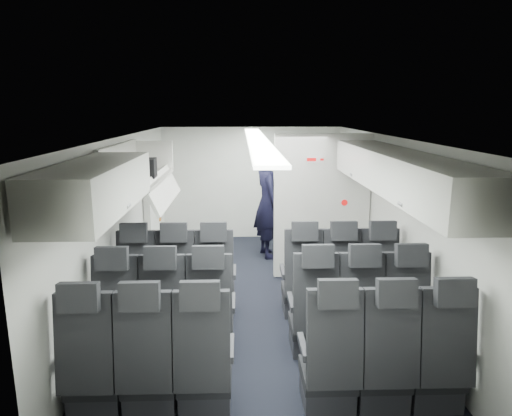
{
  "coord_description": "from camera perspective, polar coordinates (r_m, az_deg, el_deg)",
  "views": [
    {
      "loc": [
        -0.21,
        -5.72,
        2.49
      ],
      "look_at": [
        0.0,
        0.4,
        1.15
      ],
      "focal_mm": 32.0,
      "sensor_mm": 36.0,
      "label": 1
    }
  ],
  "objects": [
    {
      "name": "cabin_shell",
      "position": [
        5.89,
        0.13,
        -1.08
      ],
      "size": [
        3.41,
        6.01,
        2.16
      ],
      "color": "black",
      "rests_on": "ground"
    },
    {
      "name": "seat_row_front",
      "position": [
        5.6,
        0.33,
        -9.55
      ],
      "size": [
        3.33,
        0.56,
        1.24
      ],
      "color": "#26262A",
      "rests_on": "cabin_shell"
    },
    {
      "name": "seat_row_mid",
      "position": [
        4.78,
        0.77,
        -13.57
      ],
      "size": [
        3.33,
        0.56,
        1.24
      ],
      "color": "#26262A",
      "rests_on": "cabin_shell"
    },
    {
      "name": "seat_row_rear",
      "position": [
        3.99,
        1.42,
        -19.23
      ],
      "size": [
        3.33,
        0.56,
        1.24
      ],
      "color": "#26262A",
      "rests_on": "cabin_shell"
    },
    {
      "name": "overhead_bin_left_rear",
      "position": [
        3.96,
        -19.44,
        2.47
      ],
      "size": [
        0.53,
        1.8,
        0.4
      ],
      "color": "silver",
      "rests_on": "cabin_shell"
    },
    {
      "name": "overhead_bin_left_front_open",
      "position": [
        5.66,
        -14.56,
        4.3
      ],
      "size": [
        0.64,
        1.7,
        0.72
      ],
      "color": "#9E9E93",
      "rests_on": "cabin_shell"
    },
    {
      "name": "overhead_bin_right_rear",
      "position": [
        4.11,
        21.17,
        2.67
      ],
      "size": [
        0.53,
        1.8,
        0.4
      ],
      "color": "silver",
      "rests_on": "cabin_shell"
    },
    {
      "name": "overhead_bin_right_front",
      "position": [
        5.74,
        14.41,
        5.65
      ],
      "size": [
        0.53,
        1.7,
        0.4
      ],
      "color": "silver",
      "rests_on": "cabin_shell"
    },
    {
      "name": "bulkhead_partition",
      "position": [
        6.78,
        8.19,
        0.17
      ],
      "size": [
        1.4,
        0.15,
        2.13
      ],
      "color": "silver",
      "rests_on": "cabin_shell"
    },
    {
      "name": "galley_unit",
      "position": [
        8.66,
        5.77,
        2.03
      ],
      "size": [
        0.85,
        0.52,
        1.9
      ],
      "color": "#939399",
      "rests_on": "cabin_shell"
    },
    {
      "name": "boarding_door",
      "position": [
        7.57,
        -12.8,
        0.33
      ],
      "size": [
        0.12,
        1.27,
        1.86
      ],
      "color": "silver",
      "rests_on": "cabin_shell"
    },
    {
      "name": "flight_attendant",
      "position": [
        7.71,
        1.44,
        0.64
      ],
      "size": [
        0.59,
        0.76,
        1.86
      ],
      "primitive_type": "imported",
      "rotation": [
        0.0,
        0.0,
        1.82
      ],
      "color": "black",
      "rests_on": "ground"
    },
    {
      "name": "carry_on_bag",
      "position": [
        5.43,
        -14.35,
        4.87
      ],
      "size": [
        0.38,
        0.27,
        0.22
      ],
      "primitive_type": "cube",
      "rotation": [
        0.0,
        0.0,
        0.04
      ],
      "color": "black",
      "rests_on": "overhead_bin_left_front_open"
    },
    {
      "name": "papers",
      "position": [
        7.66,
        2.89,
        1.15
      ],
      "size": [
        0.18,
        0.07,
        0.13
      ],
      "primitive_type": "cube",
      "rotation": [
        0.0,
        0.0,
        0.32
      ],
      "color": "white",
      "rests_on": "flight_attendant"
    }
  ]
}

